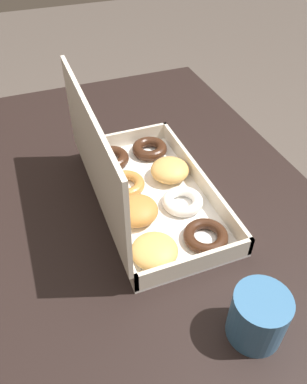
# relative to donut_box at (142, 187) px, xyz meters

# --- Properties ---
(ground_plane) EXTENTS (8.00, 8.00, 0.00)m
(ground_plane) POSITION_rel_donut_box_xyz_m (0.01, -0.02, -0.76)
(ground_plane) COLOR #564C44
(dining_table) EXTENTS (1.14, 0.72, 0.72)m
(dining_table) POSITION_rel_donut_box_xyz_m (0.01, -0.02, -0.15)
(dining_table) COLOR black
(dining_table) RESTS_ON ground_plane
(donut_box) EXTENTS (0.41, 0.23, 0.25)m
(donut_box) POSITION_rel_donut_box_xyz_m (0.00, 0.00, 0.00)
(donut_box) COLOR white
(donut_box) RESTS_ON dining_table
(coffee_mug) EXTENTS (0.08, 0.08, 0.09)m
(coffee_mug) POSITION_rel_donut_box_xyz_m (-0.33, -0.06, 0.00)
(coffee_mug) COLOR teal
(coffee_mug) RESTS_ON dining_table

